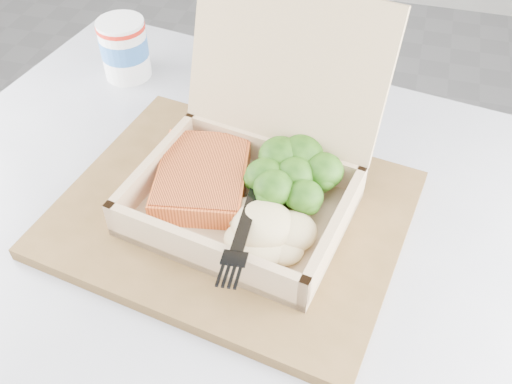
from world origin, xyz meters
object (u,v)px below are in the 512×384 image
(serving_tray, at_px, (232,213))
(takeout_container, at_px, (256,159))
(paper_cup, at_px, (124,47))
(cafe_table, at_px, (197,323))

(serving_tray, xyz_separation_m, takeout_container, (0.02, 0.03, 0.06))
(takeout_container, relative_size, paper_cup, 3.10)
(cafe_table, relative_size, serving_tray, 2.29)
(cafe_table, height_order, takeout_container, takeout_container)
(serving_tray, bearing_deg, cafe_table, -139.00)
(paper_cup, bearing_deg, serving_tray, -44.89)
(serving_tray, height_order, takeout_container, takeout_container)
(cafe_table, xyz_separation_m, takeout_container, (0.06, 0.07, 0.25))
(paper_cup, bearing_deg, takeout_container, -38.41)
(takeout_container, bearing_deg, cafe_table, -121.45)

